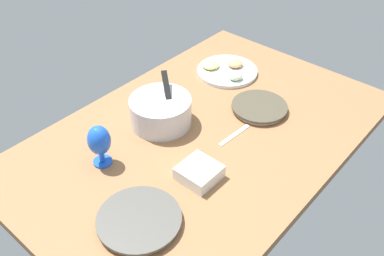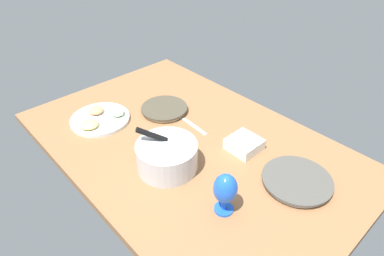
{
  "view_description": "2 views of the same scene",
  "coord_description": "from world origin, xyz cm",
  "px_view_note": "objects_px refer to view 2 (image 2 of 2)",
  "views": [
    {
      "loc": [
        -107.04,
        -87.04,
        114.27
      ],
      "look_at": [
        -7.71,
        -0.4,
        7.38
      ],
      "focal_mm": 40.19,
      "sensor_mm": 36.0,
      "label": 1
    },
    {
      "loc": [
        -91.47,
        81.81,
        97.35
      ],
      "look_at": [
        -0.42,
        -2.21,
        7.38
      ],
      "focal_mm": 30.91,
      "sensor_mm": 36.0,
      "label": 2
    }
  ],
  "objects_px": {
    "hurricane_glass_blue": "(225,190)",
    "square_bowl_white": "(244,144)",
    "fruit_platter": "(100,118)",
    "dinner_plate_right": "(164,109)",
    "mixing_bowl": "(167,155)",
    "dinner_plate_left": "(297,181)"
  },
  "relations": [
    {
      "from": "hurricane_glass_blue",
      "to": "square_bowl_white",
      "type": "distance_m",
      "value": 0.38
    },
    {
      "from": "fruit_platter",
      "to": "hurricane_glass_blue",
      "type": "bearing_deg",
      "value": -177.32
    },
    {
      "from": "dinner_plate_right",
      "to": "fruit_platter",
      "type": "height_order",
      "value": "fruit_platter"
    },
    {
      "from": "dinner_plate_right",
      "to": "mixing_bowl",
      "type": "height_order",
      "value": "mixing_bowl"
    },
    {
      "from": "dinner_plate_right",
      "to": "fruit_platter",
      "type": "xyz_separation_m",
      "value": [
        0.15,
        0.3,
        0.0
      ]
    },
    {
      "from": "fruit_platter",
      "to": "dinner_plate_right",
      "type": "bearing_deg",
      "value": -117.16
    },
    {
      "from": "dinner_plate_left",
      "to": "dinner_plate_right",
      "type": "height_order",
      "value": "same"
    },
    {
      "from": "mixing_bowl",
      "to": "hurricane_glass_blue",
      "type": "xyz_separation_m",
      "value": [
        -0.33,
        -0.0,
        0.04
      ]
    },
    {
      "from": "dinner_plate_right",
      "to": "fruit_platter",
      "type": "relative_size",
      "value": 0.82
    },
    {
      "from": "fruit_platter",
      "to": "square_bowl_white",
      "type": "height_order",
      "value": "fruit_platter"
    },
    {
      "from": "fruit_platter",
      "to": "mixing_bowl",
      "type": "bearing_deg",
      "value": -176.06
    },
    {
      "from": "dinner_plate_left",
      "to": "mixing_bowl",
      "type": "bearing_deg",
      "value": 36.54
    },
    {
      "from": "hurricane_glass_blue",
      "to": "dinner_plate_left",
      "type": "bearing_deg",
      "value": -108.81
    },
    {
      "from": "mixing_bowl",
      "to": "hurricane_glass_blue",
      "type": "bearing_deg",
      "value": -179.27
    },
    {
      "from": "mixing_bowl",
      "to": "square_bowl_white",
      "type": "distance_m",
      "value": 0.37
    },
    {
      "from": "dinner_plate_left",
      "to": "hurricane_glass_blue",
      "type": "distance_m",
      "value": 0.35
    },
    {
      "from": "mixing_bowl",
      "to": "hurricane_glass_blue",
      "type": "height_order",
      "value": "mixing_bowl"
    },
    {
      "from": "dinner_plate_right",
      "to": "mixing_bowl",
      "type": "xyz_separation_m",
      "value": [
        -0.35,
        0.27,
        0.05
      ]
    },
    {
      "from": "dinner_plate_left",
      "to": "fruit_platter",
      "type": "relative_size",
      "value": 0.94
    },
    {
      "from": "hurricane_glass_blue",
      "to": "fruit_platter",
      "type": "bearing_deg",
      "value": 2.68
    },
    {
      "from": "dinner_plate_right",
      "to": "fruit_platter",
      "type": "bearing_deg",
      "value": 62.84
    },
    {
      "from": "dinner_plate_left",
      "to": "mixing_bowl",
      "type": "distance_m",
      "value": 0.54
    }
  ]
}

